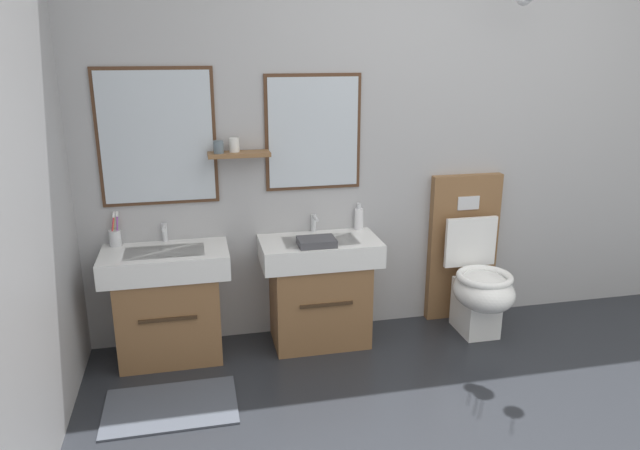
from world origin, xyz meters
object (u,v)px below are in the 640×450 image
object	(u,v)px
vanity_sink_right	(319,287)
soap_dispenser	(359,218)
toothbrush_cup	(115,236)
folded_hand_towel	(317,242)
vanity_sink_left	(169,300)
toilet	(473,273)

from	to	relation	value
vanity_sink_right	soap_dispenser	world-z (taller)	soap_dispenser
toothbrush_cup	soap_dispenser	bearing A→B (deg)	0.37
vanity_sink_right	folded_hand_towel	xyz separation A→B (m)	(-0.04, -0.11, 0.34)
vanity_sink_left	toothbrush_cup	bearing A→B (deg)	154.38
toothbrush_cup	folded_hand_towel	distance (m)	1.18
vanity_sink_right	toilet	xyz separation A→B (m)	(1.03, -0.03, 0.01)
vanity_sink_left	folded_hand_towel	bearing A→B (deg)	-7.36
vanity_sink_right	toothbrush_cup	distance (m)	1.26
vanity_sink_right	folded_hand_towel	bearing A→B (deg)	-109.49
toilet	soap_dispenser	size ratio (longest dim) A/B	5.81
vanity_sink_right	soap_dispenser	distance (m)	0.51
vanity_sink_right	soap_dispenser	xyz separation A→B (m)	(0.29, 0.14, 0.39)
toilet	folded_hand_towel	world-z (taller)	toilet
toothbrush_cup	folded_hand_towel	size ratio (longest dim) A/B	0.94
soap_dispenser	vanity_sink_right	bearing A→B (deg)	-153.66
soap_dispenser	folded_hand_towel	bearing A→B (deg)	-142.18
vanity_sink_right	soap_dispenser	bearing A→B (deg)	26.34
vanity_sink_right	toothbrush_cup	xyz separation A→B (m)	(-1.20, 0.13, 0.37)
vanity_sink_right	toothbrush_cup	bearing A→B (deg)	173.57
toothbrush_cup	folded_hand_towel	bearing A→B (deg)	-12.10
vanity_sink_left	soap_dispenser	xyz separation A→B (m)	(1.21, 0.14, 0.39)
vanity_sink_left	toilet	bearing A→B (deg)	-0.79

